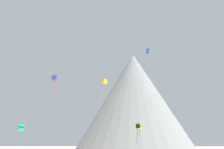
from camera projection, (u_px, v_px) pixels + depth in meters
name	position (u px, v px, depth m)	size (l,w,h in m)	color
rock_massif	(134.00, 101.00, 141.78)	(75.05, 75.05, 51.38)	slate
kite_gold_mid	(104.00, 81.00, 83.29)	(1.97, 1.96, 5.59)	gold
kite_teal_low	(21.00, 128.00, 63.51)	(1.91, 1.94, 5.37)	teal
kite_indigo_mid	(54.00, 78.00, 56.85)	(1.22, 1.18, 3.41)	#5138B2
kite_red_high	(72.00, 12.00, 70.81)	(0.37, 0.54, 3.31)	red
kite_lime_low	(139.00, 126.00, 66.62)	(1.40, 1.46, 3.09)	#8CD133
kite_black_low	(138.00, 129.00, 60.06)	(1.04, 0.58, 4.60)	black
kite_blue_high	(148.00, 52.00, 74.21)	(0.99, 0.61, 3.97)	blue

